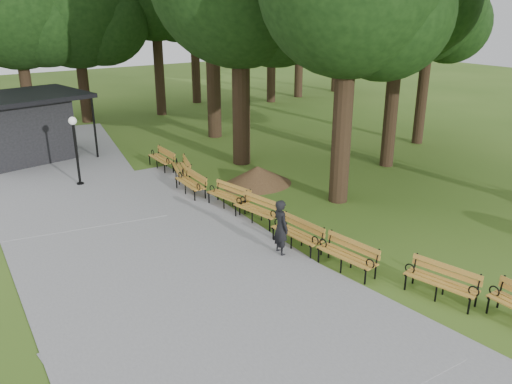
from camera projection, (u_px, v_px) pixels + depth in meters
ground at (318, 260)px, 14.83m from camera, size 100.00×100.00×0.00m
path at (147, 255)px, 15.05m from camera, size 12.00×38.00×0.06m
person at (281, 227)px, 14.93m from camera, size 0.47×0.66×1.70m
kiosk at (21, 128)px, 23.88m from camera, size 5.67×5.15×3.11m
lamp_post at (74, 136)px, 20.27m from camera, size 0.32×0.32×2.83m
dirt_mound at (257, 175)px, 20.94m from camera, size 2.47×2.47×0.78m
bench_1 at (441, 283)px, 12.78m from camera, size 1.06×2.00×0.88m
bench_2 at (347, 256)px, 14.12m from camera, size 0.88×1.97×0.88m
bench_3 at (297, 234)px, 15.45m from camera, size 0.81×1.95×0.88m
bench_4 at (257, 210)px, 17.26m from camera, size 0.97×1.98×0.88m
bench_5 at (228, 197)px, 18.47m from camera, size 1.01×1.99×0.88m
bench_6 at (190, 183)px, 19.84m from camera, size 0.70×1.92×0.88m
bench_7 at (181, 169)px, 21.57m from camera, size 1.16×2.00×0.88m
bench_8 at (161, 159)px, 22.97m from camera, size 0.64×1.90×0.88m
lawn_tree_5 at (432, 8)px, 25.07m from camera, size 5.21×5.21×9.44m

